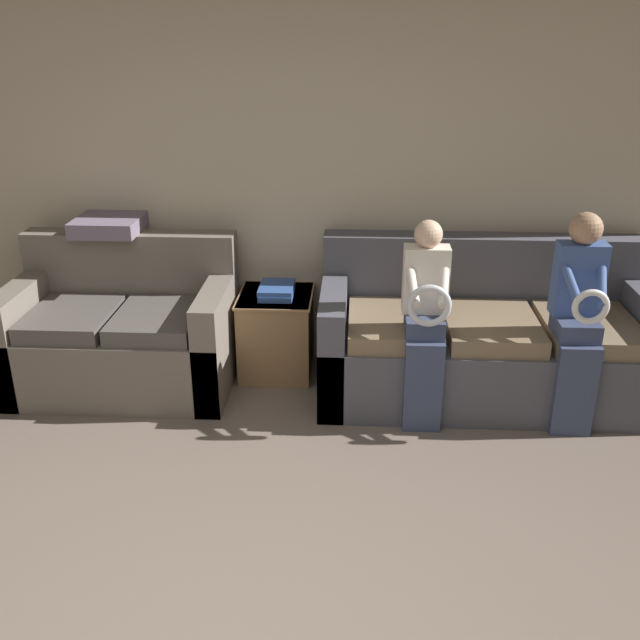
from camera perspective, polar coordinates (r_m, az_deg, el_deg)
wall_back at (r=4.86m, az=-2.79°, el=11.20°), size 6.63×0.06×2.55m
couch_main at (r=4.71m, az=13.05°, el=-1.73°), size 2.11×0.94×0.96m
couch_side at (r=4.87m, az=-15.37°, el=-1.13°), size 1.42×0.88×0.96m
child_left_seated at (r=4.16m, az=8.41°, el=0.34°), size 0.27×0.37×1.22m
child_right_seated at (r=4.32m, az=19.96°, el=0.56°), size 0.28×0.38×1.28m
side_shelf at (r=4.87m, az=-3.50°, el=-0.99°), size 0.50×0.53×0.56m
book_stack at (r=4.75m, az=-3.47°, el=2.39°), size 0.23×0.31×0.07m
throw_pillow at (r=4.96m, az=-16.53°, el=7.32°), size 0.42×0.42×0.10m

